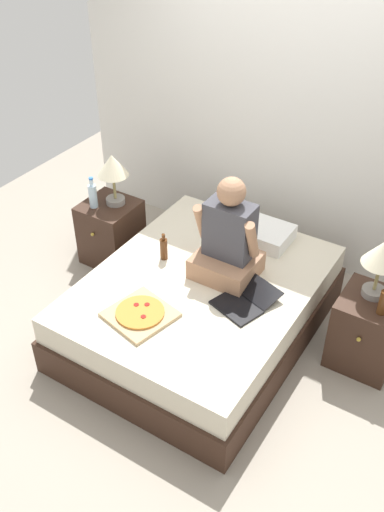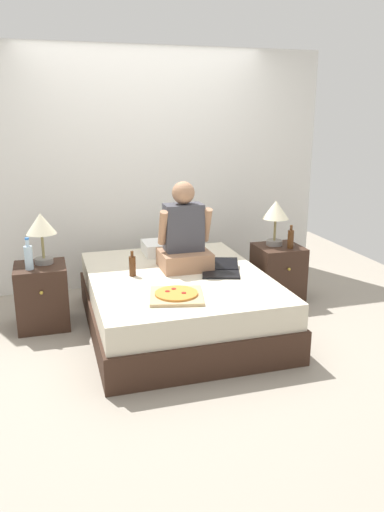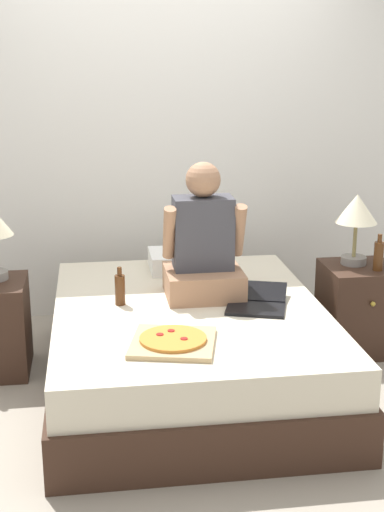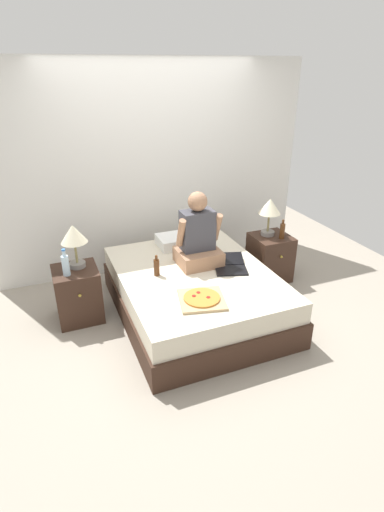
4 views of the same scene
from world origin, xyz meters
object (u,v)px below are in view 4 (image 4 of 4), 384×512
(nightstand_left, at_px, (78,294))
(beer_bottle_on_bed, at_px, (157,267))
(beer_bottle, at_px, (282,231))
(laptop, at_px, (230,266))
(bed, at_px, (195,293))
(person_seated, at_px, (198,238))
(lamp_on_left_nightstand, at_px, (74,237))
(nightstand_right, at_px, (270,257))
(lamp_on_right_nightstand, at_px, (270,209))
(pizza_box, at_px, (202,299))
(water_bottle, at_px, (66,265))

(nightstand_left, distance_m, beer_bottle_on_bed, 0.87)
(beer_bottle, height_order, laptop, beer_bottle)
(bed, relative_size, person_seated, 2.51)
(nightstand_left, bearing_deg, lamp_on_left_nightstand, 51.37)
(nightstand_right, distance_m, lamp_on_right_nightstand, 0.61)
(nightstand_left, relative_size, lamp_on_right_nightstand, 1.25)
(lamp_on_left_nightstand, distance_m, pizza_box, 1.40)
(bed, xyz_separation_m, laptop, (0.38, -0.06, 0.27))
(nightstand_right, xyz_separation_m, pizza_box, (-1.30, -0.90, 0.23))
(beer_bottle, height_order, beer_bottle_on_bed, beer_bottle)
(water_bottle, xyz_separation_m, pizza_box, (1.07, -0.81, -0.17))
(lamp_on_right_nightstand, bearing_deg, nightstand_right, -59.07)
(bed, xyz_separation_m, lamp_on_left_nightstand, (-1.10, 0.42, 0.65))
(bed, relative_size, laptop, 3.97)
(bed, xyz_separation_m, nightstand_left, (-1.14, 0.37, 0.04))
(nightstand_left, height_order, beer_bottle_on_bed, beer_bottle_on_bed)
(lamp_on_right_nightstand, bearing_deg, pizza_box, -143.03)
(beer_bottle, relative_size, person_seated, 0.29)
(person_seated, xyz_separation_m, pizza_box, (-0.26, -0.71, -0.27))
(person_seated, bearing_deg, lamp_on_left_nightstand, 168.90)
(beer_bottle, bearing_deg, laptop, -158.56)
(bed, bearing_deg, beer_bottle_on_bed, 168.00)
(beer_bottle_on_bed, bearing_deg, lamp_on_right_nightstand, 12.79)
(nightstand_left, distance_m, nightstand_right, 2.29)
(pizza_box, relative_size, beer_bottle_on_bed, 2.18)
(nightstand_left, distance_m, person_seated, 1.36)
(bed, distance_m, lamp_on_left_nightstand, 1.35)
(lamp_on_right_nightstand, xyz_separation_m, beer_bottle_on_bed, (-1.49, -0.34, -0.31))
(water_bottle, bearing_deg, beer_bottle_on_bed, -13.25)
(pizza_box, distance_m, beer_bottle_on_bed, 0.66)
(lamp_on_left_nightstand, relative_size, pizza_box, 0.94)
(laptop, relative_size, pizza_box, 1.02)
(pizza_box, bearing_deg, nightstand_left, 137.72)
(nightstand_left, bearing_deg, nightstand_right, 0.00)
(person_seated, relative_size, laptop, 1.59)
(person_seated, relative_size, pizza_box, 1.62)
(water_bottle, relative_size, lamp_on_right_nightstand, 0.61)
(laptop, bearing_deg, pizza_box, -138.08)
(bed, xyz_separation_m, person_seated, (0.11, 0.18, 0.54))
(bed, bearing_deg, nightstand_right, 17.90)
(bed, distance_m, beer_bottle, 1.31)
(bed, relative_size, pizza_box, 4.07)
(lamp_on_left_nightstand, bearing_deg, beer_bottle, -3.70)
(nightstand_left, xyz_separation_m, nightstand_right, (2.29, 0.00, 0.00))
(bed, distance_m, lamp_on_right_nightstand, 1.36)
(water_bottle, height_order, laptop, water_bottle)
(bed, distance_m, water_bottle, 1.33)
(nightstand_left, xyz_separation_m, beer_bottle, (2.36, -0.10, 0.38))
(nightstand_left, bearing_deg, beer_bottle_on_bed, -20.69)
(bed, bearing_deg, pizza_box, -105.87)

